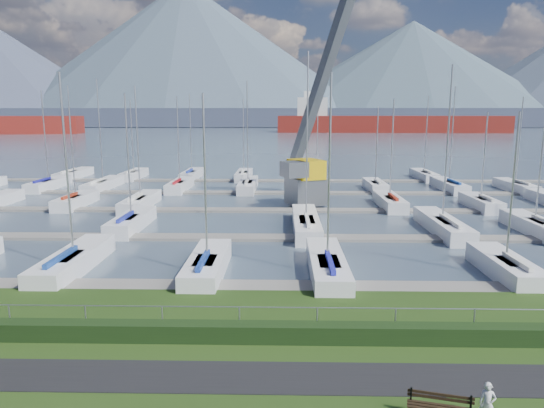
{
  "coord_description": "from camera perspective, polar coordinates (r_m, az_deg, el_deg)",
  "views": [
    {
      "loc": [
        0.65,
        -17.55,
        8.52
      ],
      "look_at": [
        0.0,
        12.0,
        3.0
      ],
      "focal_mm": 32.0,
      "sensor_mm": 36.0,
      "label": 1
    }
  ],
  "objects": [
    {
      "name": "water",
      "position": [
        277.69,
        1.14,
        8.74
      ],
      "size": [
        800.0,
        540.0,
        0.2
      ],
      "primitive_type": "cube",
      "color": "#455465"
    },
    {
      "name": "bench_right",
      "position": [
        15.43,
        19.19,
        -21.73
      ],
      "size": [
        1.85,
        0.84,
        0.85
      ],
      "rotation": [
        0.0,
        0.0,
        -0.24
      ],
      "color": "black",
      "rests_on": "grass"
    },
    {
      "name": "foothill",
      "position": [
        347.56,
        1.17,
        10.16
      ],
      "size": [
        900.0,
        80.0,
        12.0
      ],
      "primitive_type": "cube",
      "color": "#3E465B",
      "rests_on": "water"
    },
    {
      "name": "sailboat_fleet",
      "position": [
        45.92,
        -2.51,
        6.67
      ],
      "size": [
        75.09,
        49.63,
        13.52
      ],
      "color": "#1F3C9B",
      "rests_on": "water"
    },
    {
      "name": "cargo_ship_mid",
      "position": [
        240.36,
        12.74,
        9.12
      ],
      "size": [
        108.03,
        23.54,
        21.5
      ],
      "rotation": [
        0.0,
        0.0,
        -0.05
      ],
      "color": "maroon",
      "rests_on": "water"
    },
    {
      "name": "fence",
      "position": [
        19.03,
        -0.81,
        -12.05
      ],
      "size": [
        80.0,
        0.04,
        0.04
      ],
      "primitive_type": "cylinder",
      "rotation": [
        0.0,
        1.57,
        0.0
      ],
      "color": "#919499",
      "rests_on": "grass"
    },
    {
      "name": "hedge",
      "position": [
        19.01,
        -0.85,
        -14.88
      ],
      "size": [
        80.0,
        0.7,
        0.7
      ],
      "primitive_type": "cube",
      "color": "black",
      "rests_on": "grass"
    },
    {
      "name": "path",
      "position": [
        16.87,
        -1.19,
        -19.72
      ],
      "size": [
        160.0,
        2.0,
        0.04
      ],
      "primitive_type": "cube",
      "color": "black",
      "rests_on": "grass"
    },
    {
      "name": "mountains",
      "position": [
        423.95,
        2.24,
        15.74
      ],
      "size": [
        1190.0,
        360.0,
        115.0
      ],
      "color": "#435062",
      "rests_on": "water"
    },
    {
      "name": "crane",
      "position": [
        47.69,
        4.55,
        6.71
      ],
      "size": [
        7.85,
        12.87,
        22.35
      ],
      "rotation": [
        0.0,
        0.0,
        0.41
      ],
      "color": "slate",
      "rests_on": "water"
    },
    {
      "name": "person",
      "position": [
        15.94,
        24.05,
        -20.16
      ],
      "size": [
        0.52,
        0.43,
        1.23
      ],
      "primitive_type": "imported",
      "rotation": [
        0.0,
        0.0,
        -0.35
      ],
      "color": "silver",
      "rests_on": "grass"
    },
    {
      "name": "docks",
      "position": [
        44.42,
        0.4,
        -0.77
      ],
      "size": [
        90.0,
        41.6,
        0.25
      ],
      "color": "slate",
      "rests_on": "water"
    }
  ]
}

